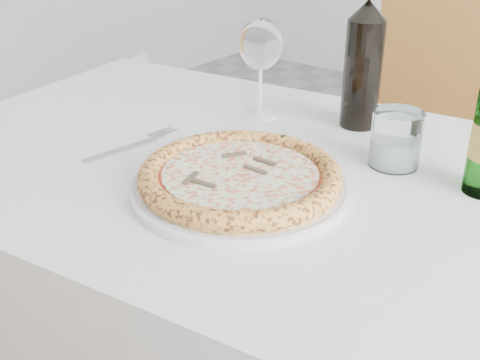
# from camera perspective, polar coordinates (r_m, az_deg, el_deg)

# --- Properties ---
(dining_table) EXTENTS (1.42, 0.95, 0.76)m
(dining_table) POSITION_cam_1_polar(r_m,az_deg,el_deg) (1.03, 3.47, -3.88)
(dining_table) COLOR brown
(dining_table) RESTS_ON floor
(chair_far) EXTENTS (0.52, 0.52, 0.93)m
(chair_far) POSITION_cam_1_polar(r_m,az_deg,el_deg) (1.71, 18.52, 3.02)
(chair_far) COLOR brown
(chair_far) RESTS_ON floor
(plate) EXTENTS (0.33, 0.33, 0.02)m
(plate) POSITION_cam_1_polar(r_m,az_deg,el_deg) (0.91, 0.00, -0.63)
(plate) COLOR white
(plate) RESTS_ON dining_table
(pizza) EXTENTS (0.31, 0.31, 0.03)m
(pizza) POSITION_cam_1_polar(r_m,az_deg,el_deg) (0.90, -0.00, 0.36)
(pizza) COLOR #E7BB5F
(pizza) RESTS_ON plate
(fork) EXTENTS (0.04, 0.21, 0.00)m
(fork) POSITION_cam_1_polar(r_m,az_deg,el_deg) (1.08, -10.18, 3.26)
(fork) COLOR #A4A6AA
(fork) RESTS_ON dining_table
(wine_glass) EXTENTS (0.09, 0.09, 0.19)m
(wine_glass) POSITION_cam_1_polar(r_m,az_deg,el_deg) (1.17, 1.99, 12.53)
(wine_glass) COLOR white
(wine_glass) RESTS_ON dining_table
(tumbler) EXTENTS (0.08, 0.08, 0.09)m
(tumbler) POSITION_cam_1_polar(r_m,az_deg,el_deg) (1.01, 14.53, 3.47)
(tumbler) COLOR white
(tumbler) RESTS_ON dining_table
(wine_bottle) EXTENTS (0.07, 0.07, 0.29)m
(wine_bottle) POSITION_cam_1_polar(r_m,az_deg,el_deg) (1.14, 11.61, 10.81)
(wine_bottle) COLOR black
(wine_bottle) RESTS_ON dining_table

